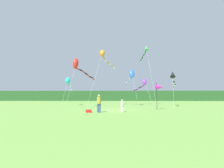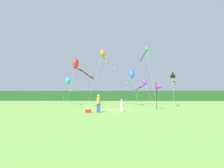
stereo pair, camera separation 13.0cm
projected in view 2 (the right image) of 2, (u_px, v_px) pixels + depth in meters
The scene contains 13 objects.
ground_plane at pixel (110, 110), 21.04m from camera, with size 120.00×120.00×0.00m, color #6B9E42.
distant_treeline at pixel (116, 96), 66.03m from camera, with size 108.00×3.89×3.79m, color #234C23.
person_adult at pixel (98, 102), 17.70m from camera, with size 0.40×0.40×1.82m.
person_child at pixel (122, 105), 18.19m from camera, with size 0.29×0.29×1.33m.
cooler_box at pixel (88, 111), 17.51m from camera, with size 0.57×0.31×0.30m, color red.
banner_flag_pole at pixel (159, 87), 21.65m from camera, with size 0.90×0.70×3.41m.
kite_orange at pixel (104, 56), 30.02m from camera, with size 3.89×10.64×9.66m.
kite_red at pixel (77, 65), 26.46m from camera, with size 2.98×7.48×7.49m.
kite_cyan at pixel (68, 82), 31.64m from camera, with size 1.08×9.43×5.24m.
kite_green at pixel (145, 50), 33.47m from camera, with size 1.57×9.26×11.45m.
kite_blue at pixel (131, 75), 31.00m from camera, with size 1.67×8.03×6.60m.
kite_black at pixel (173, 77), 27.63m from camera, with size 2.94×9.46×5.77m.
kite_purple at pixel (143, 83), 36.15m from camera, with size 3.18×8.30×5.44m.
Camera 2 is at (0.94, -21.19, 1.62)m, focal length 27.87 mm.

